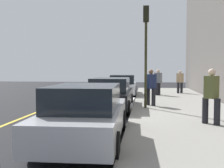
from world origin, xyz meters
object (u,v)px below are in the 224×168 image
at_px(parked_car_black, 111,94).
at_px(pedestrian_tan_coat, 180,81).
at_px(rolling_suitcase, 155,90).
at_px(pedestrian_grey_coat, 158,81).
at_px(pedestrian_navy_coat, 151,86).
at_px(pedestrian_olive_coat, 211,95).
at_px(parked_car_white, 123,86).
at_px(parked_car_silver, 86,114).
at_px(traffic_light_pole, 146,40).

distance_m(parked_car_black, pedestrian_tan_coat, 8.87).
distance_m(pedestrian_tan_coat, rolling_suitcase, 2.30).
xyz_separation_m(pedestrian_grey_coat, rolling_suitcase, (0.45, 0.16, -0.65)).
bearing_deg(pedestrian_navy_coat, rolling_suitcase, -4.50).
bearing_deg(pedestrian_olive_coat, parked_car_white, 20.11).
bearing_deg(pedestrian_grey_coat, parked_car_black, 158.19).
distance_m(parked_car_silver, parked_car_white, 12.07).
bearing_deg(parked_car_silver, pedestrian_tan_coat, -16.97).
xyz_separation_m(pedestrian_tan_coat, rolling_suitcase, (-1.24, 1.84, -0.61)).
bearing_deg(pedestrian_olive_coat, rolling_suitcase, 7.71).
bearing_deg(parked_car_silver, parked_car_black, 0.52).
height_order(traffic_light_pole, rolling_suitcase, traffic_light_pole).
bearing_deg(pedestrian_navy_coat, pedestrian_grey_coat, -6.53).
height_order(parked_car_black, pedestrian_navy_coat, pedestrian_navy_coat).
distance_m(parked_car_black, parked_car_white, 6.52).
xyz_separation_m(pedestrian_olive_coat, rolling_suitcase, (10.04, 1.36, -0.67)).
height_order(pedestrian_navy_coat, pedestrian_olive_coat, pedestrian_olive_coat).
bearing_deg(parked_car_black, pedestrian_olive_coat, -133.24).
relative_size(parked_car_black, pedestrian_tan_coat, 2.74).
bearing_deg(pedestrian_navy_coat, parked_car_white, 17.72).
height_order(parked_car_silver, rolling_suitcase, parked_car_silver).
xyz_separation_m(parked_car_black, pedestrian_olive_coat, (-3.45, -3.66, 0.34)).
distance_m(traffic_light_pole, rolling_suitcase, 7.24).
relative_size(pedestrian_olive_coat, rolling_suitcase, 1.94).
relative_size(parked_car_silver, pedestrian_grey_coat, 2.67).
height_order(parked_car_white, rolling_suitcase, parked_car_white).
bearing_deg(rolling_suitcase, pedestrian_grey_coat, -160.83).
bearing_deg(pedestrian_olive_coat, pedestrian_tan_coat, -2.41).
height_order(parked_car_silver, pedestrian_olive_coat, pedestrian_olive_coat).
bearing_deg(parked_car_black, rolling_suitcase, -19.26).
bearing_deg(pedestrian_tan_coat, pedestrian_olive_coat, 177.59).
bearing_deg(traffic_light_pole, pedestrian_grey_coat, -8.00).
bearing_deg(rolling_suitcase, parked_car_white, 92.02).
height_order(parked_car_black, pedestrian_grey_coat, pedestrian_grey_coat).
relative_size(parked_car_silver, rolling_suitcase, 5.09).
bearing_deg(pedestrian_tan_coat, parked_car_silver, 163.03).
height_order(parked_car_silver, parked_car_white, same).
bearing_deg(pedestrian_grey_coat, traffic_light_pole, 172.00).
distance_m(pedestrian_navy_coat, traffic_light_pole, 2.32).
relative_size(pedestrian_tan_coat, pedestrian_olive_coat, 0.94).
bearing_deg(pedestrian_grey_coat, parked_car_white, 81.45).
height_order(parked_car_silver, pedestrian_tan_coat, pedestrian_tan_coat).
bearing_deg(pedestrian_tan_coat, pedestrian_grey_coat, 135.18).
distance_m(pedestrian_tan_coat, traffic_light_pole, 8.57).
height_order(pedestrian_tan_coat, pedestrian_olive_coat, pedestrian_olive_coat).
xyz_separation_m(parked_car_white, pedestrian_navy_coat, (-5.72, -1.83, 0.32)).
relative_size(parked_car_white, pedestrian_tan_coat, 2.66).
bearing_deg(parked_car_black, pedestrian_navy_coat, -66.80).
height_order(pedestrian_grey_coat, rolling_suitcase, pedestrian_grey_coat).
relative_size(traffic_light_pole, rolling_suitcase, 5.00).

